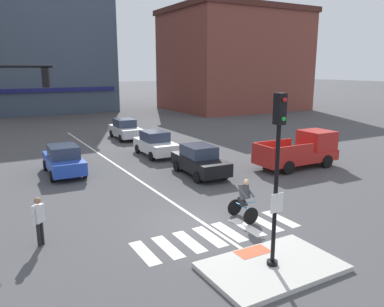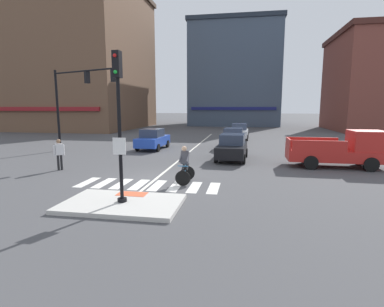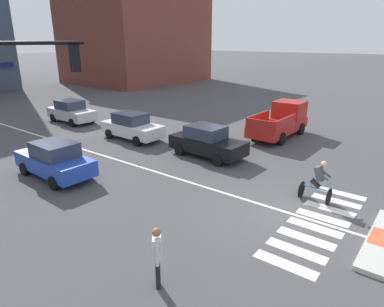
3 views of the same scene
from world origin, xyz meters
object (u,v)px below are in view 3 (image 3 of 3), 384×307
object	(u,v)px
car_silver_eastbound_distant	(71,111)
pedestrian_at_curb_left	(157,253)
car_black_eastbound_mid	(207,142)
car_blue_westbound_far	(55,160)
car_white_eastbound_far	(132,126)
pickup_truck_red_cross_right	(281,121)
cyclist	(318,181)

from	to	relation	value
car_silver_eastbound_distant	pedestrian_at_curb_left	size ratio (longest dim) A/B	2.49
car_black_eastbound_mid	car_silver_eastbound_distant	bearing A→B (deg)	88.91
car_blue_westbound_far	car_silver_eastbound_distant	bearing A→B (deg)	52.56
car_white_eastbound_far	pickup_truck_red_cross_right	distance (m)	9.45
cyclist	pedestrian_at_curb_left	world-z (taller)	cyclist
pickup_truck_red_cross_right	car_silver_eastbound_distant	bearing A→B (deg)	113.21
car_black_eastbound_mid	pickup_truck_red_cross_right	size ratio (longest dim) A/B	0.82
car_silver_eastbound_distant	pedestrian_at_curb_left	xyz separation A→B (m)	(-9.19, -17.31, 0.17)
car_silver_eastbound_distant	car_white_eastbound_far	bearing A→B (deg)	-93.18
car_silver_eastbound_distant	pickup_truck_red_cross_right	distance (m)	15.17
cyclist	pedestrian_at_curb_left	size ratio (longest dim) A/B	1.01
car_silver_eastbound_distant	pedestrian_at_curb_left	distance (m)	19.60
cyclist	pickup_truck_red_cross_right	bearing A→B (deg)	31.66
car_blue_westbound_far	pedestrian_at_curb_left	bearing A→B (deg)	-106.22
car_black_eastbound_mid	pedestrian_at_curb_left	xyz separation A→B (m)	(-8.95, -4.79, 0.17)
pickup_truck_red_cross_right	car_white_eastbound_far	bearing A→B (deg)	132.37
pedestrian_at_curb_left	car_silver_eastbound_distant	bearing A→B (deg)	62.05
car_black_eastbound_mid	car_silver_eastbound_distant	distance (m)	12.52
car_black_eastbound_mid	cyclist	world-z (taller)	cyclist
car_white_eastbound_far	pickup_truck_red_cross_right	world-z (taller)	pickup_truck_red_cross_right
car_white_eastbound_far	pedestrian_at_curb_left	world-z (taller)	pedestrian_at_curb_left
car_white_eastbound_far	cyclist	size ratio (longest dim) A/B	2.46
car_white_eastbound_far	pickup_truck_red_cross_right	bearing A→B (deg)	-47.63
car_white_eastbound_far	car_silver_eastbound_distant	bearing A→B (deg)	86.82
car_silver_eastbound_distant	car_black_eastbound_mid	bearing A→B (deg)	-91.09
car_blue_westbound_far	car_silver_eastbound_distant	size ratio (longest dim) A/B	1.00
car_black_eastbound_mid	pickup_truck_red_cross_right	distance (m)	6.38
cyclist	car_black_eastbound_mid	bearing A→B (deg)	74.22
pickup_truck_red_cross_right	pedestrian_at_curb_left	bearing A→B (deg)	-167.48
car_silver_eastbound_distant	cyclist	bearing A→B (deg)	-96.16
car_silver_eastbound_distant	pickup_truck_red_cross_right	world-z (taller)	pickup_truck_red_cross_right
car_white_eastbound_far	car_blue_westbound_far	size ratio (longest dim) A/B	1.00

